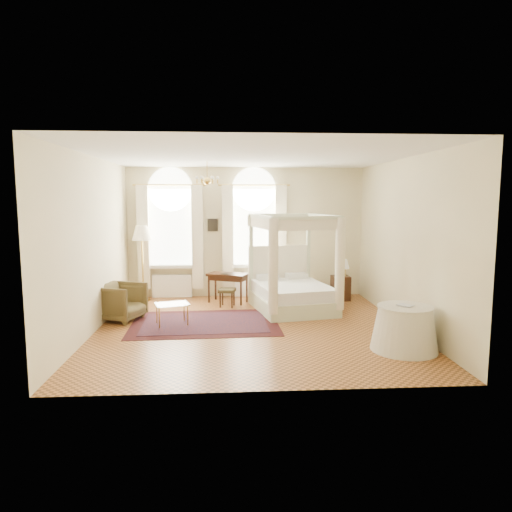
{
  "coord_description": "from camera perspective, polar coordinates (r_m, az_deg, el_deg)",
  "views": [
    {
      "loc": [
        -0.49,
        -8.67,
        2.49
      ],
      "look_at": [
        0.09,
        0.4,
        1.36
      ],
      "focal_mm": 32.0,
      "sensor_mm": 36.0,
      "label": 1
    }
  ],
  "objects": [
    {
      "name": "nightstand_lamp",
      "position": [
        11.47,
        10.87,
        -1.11
      ],
      "size": [
        0.29,
        0.29,
        0.42
      ],
      "color": "gold",
      "rests_on": "nightstand"
    },
    {
      "name": "laptop",
      "position": [
        11.0,
        -3.65,
        -2.17
      ],
      "size": [
        0.36,
        0.25,
        0.03
      ],
      "primitive_type": "imported",
      "rotation": [
        0.0,
        0.0,
        3.22
      ],
      "color": "black",
      "rests_on": "writing_desk"
    },
    {
      "name": "window_right",
      "position": [
        11.61,
        -0.24,
        2.11
      ],
      "size": [
        1.62,
        0.27,
        3.29
      ],
      "color": "white",
      "rests_on": "room_walls"
    },
    {
      "name": "stool",
      "position": [
        10.69,
        -3.63,
        -4.48
      ],
      "size": [
        0.43,
        0.43,
        0.42
      ],
      "color": "#46391E",
      "rests_on": "ground"
    },
    {
      "name": "nightstand",
      "position": [
        11.57,
        10.52,
        -3.96
      ],
      "size": [
        0.44,
        0.4,
        0.61
      ],
      "primitive_type": "cube",
      "rotation": [
        0.0,
        0.0,
        0.05
      ],
      "color": "#36190E",
      "rests_on": "ground"
    },
    {
      "name": "room_walls",
      "position": [
        8.7,
        -0.43,
        3.7
      ],
      "size": [
        6.0,
        6.0,
        6.0
      ],
      "color": "beige",
      "rests_on": "ground"
    },
    {
      "name": "book",
      "position": [
        7.86,
        17.83,
        -6.0
      ],
      "size": [
        0.29,
        0.3,
        0.02
      ],
      "primitive_type": "imported",
      "rotation": [
        0.0,
        0.0,
        0.66
      ],
      "color": "black",
      "rests_on": "side_table"
    },
    {
      "name": "side_table",
      "position": [
        8.03,
        18.05,
        -8.61
      ],
      "size": [
        1.1,
        1.1,
        0.75
      ],
      "color": "#EEE5CF",
      "rests_on": "ground"
    },
    {
      "name": "chandelier",
      "position": [
        9.89,
        -6.12,
        9.44
      ],
      "size": [
        0.51,
        0.45,
        0.5
      ],
      "color": "gold",
      "rests_on": "room_walls"
    },
    {
      "name": "coffee_table",
      "position": [
        9.28,
        -10.47,
        -6.12
      ],
      "size": [
        0.74,
        0.61,
        0.44
      ],
      "color": "silver",
      "rests_on": "ground"
    },
    {
      "name": "writing_desk",
      "position": [
        11.08,
        -3.54,
        -2.71
      ],
      "size": [
        1.07,
        0.84,
        0.72
      ],
      "color": "#36190E",
      "rests_on": "ground"
    },
    {
      "name": "floor_lamp",
      "position": [
        11.49,
        -14.08,
        2.33
      ],
      "size": [
        0.48,
        0.48,
        1.86
      ],
      "color": "gold",
      "rests_on": "ground"
    },
    {
      "name": "window_left",
      "position": [
        11.68,
        -10.59,
        2.02
      ],
      "size": [
        1.62,
        0.27,
        3.29
      ],
      "color": "white",
      "rests_on": "room_walls"
    },
    {
      "name": "canopy_bed",
      "position": [
        10.34,
        4.57,
        -4.1
      ],
      "size": [
        1.97,
        2.26,
        2.16
      ],
      "color": "beige",
      "rests_on": "ground"
    },
    {
      "name": "oriental_rug",
      "position": [
        9.39,
        -6.4,
        -8.31
      ],
      "size": [
        3.0,
        2.21,
        0.01
      ],
      "color": "#3D0E0E",
      "rests_on": "ground"
    },
    {
      "name": "armchair",
      "position": [
        9.88,
        -16.58,
        -5.52
      ],
      "size": [
        1.09,
        1.08,
        0.78
      ],
      "primitive_type": "imported",
      "rotation": [
        0.0,
        0.0,
        1.21
      ],
      "color": "#4C3E20",
      "rests_on": "ground"
    },
    {
      "name": "wall_pictures",
      "position": [
        11.67,
        -0.82,
        4.12
      ],
      "size": [
        2.54,
        0.03,
        0.39
      ],
      "color": "black",
      "rests_on": "room_walls"
    },
    {
      "name": "ground",
      "position": [
        9.04,
        -0.42,
        -8.93
      ],
      "size": [
        6.0,
        6.0,
        0.0
      ],
      "primitive_type": "plane",
      "color": "#B06933",
      "rests_on": "ground"
    }
  ]
}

